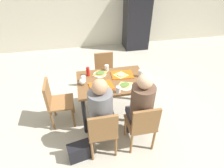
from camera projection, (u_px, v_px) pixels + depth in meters
name	position (u px, v px, depth m)	size (l,w,h in m)	color
ground_plane	(112.00, 114.00, 3.41)	(10.00, 10.00, 0.02)	#B2AD9E
back_wall	(90.00, 0.00, 5.15)	(10.00, 0.10, 2.80)	beige
main_table	(112.00, 85.00, 3.03)	(1.14, 0.78, 0.76)	brown
chair_near_left	(103.00, 130.00, 2.46)	(0.40, 0.40, 0.84)	olive
chair_near_right	(142.00, 124.00, 2.55)	(0.40, 0.40, 0.84)	olive
chair_far_side	(105.00, 70.00, 3.74)	(0.40, 0.40, 0.84)	olive
chair_left_end	(55.00, 100.00, 2.97)	(0.40, 0.40, 0.84)	olive
person_in_red	(100.00, 110.00, 2.43)	(0.32, 0.42, 1.25)	#383842
person_in_brown_jacket	(141.00, 105.00, 2.52)	(0.32, 0.42, 1.25)	#383842
tray_red_near	(101.00, 86.00, 2.82)	(0.36, 0.26, 0.02)	#D85914
tray_red_far	(122.00, 75.00, 3.08)	(0.36, 0.26, 0.02)	#D85914
paper_plate_center	(100.00, 74.00, 3.11)	(0.22, 0.22, 0.01)	white
paper_plate_near_edge	(125.00, 86.00, 2.82)	(0.22, 0.22, 0.01)	white
pizza_slice_a	(102.00, 86.00, 2.80)	(0.21, 0.20, 0.02)	#DBAD60
pizza_slice_b	(121.00, 75.00, 3.06)	(0.24, 0.22, 0.02)	#DBAD60
pizza_slice_c	(100.00, 73.00, 3.11)	(0.27, 0.24, 0.02)	#C68C47
pizza_slice_d	(125.00, 85.00, 2.83)	(0.27, 0.23, 0.02)	#DBAD60
plastic_cup_a	(107.00, 68.00, 3.20)	(0.07, 0.07, 0.10)	white
plastic_cup_b	(118.00, 90.00, 2.68)	(0.07, 0.07, 0.10)	white
plastic_cup_c	(84.00, 79.00, 2.91)	(0.07, 0.07, 0.10)	white
soda_can	(140.00, 73.00, 3.02)	(0.07, 0.07, 0.12)	#B7BCC6
condiment_bottle	(88.00, 72.00, 3.03)	(0.06, 0.06, 0.16)	red
foil_bundle	(82.00, 82.00, 2.84)	(0.10, 0.10, 0.10)	silver
handbag	(79.00, 151.00, 2.60)	(0.32, 0.16, 0.28)	black
drink_fridge	(137.00, 17.00, 5.34)	(0.70, 0.60, 1.90)	black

